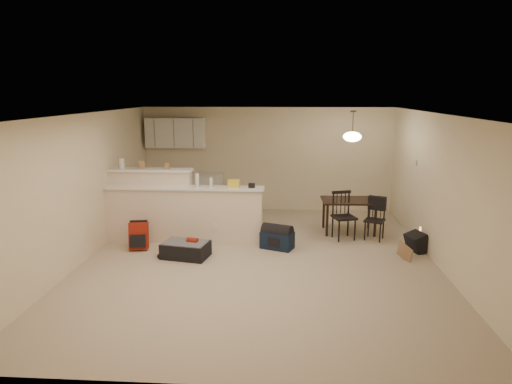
# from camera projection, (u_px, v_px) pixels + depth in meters

# --- Properties ---
(room) EXTENTS (7.00, 7.02, 2.50)m
(room) POSITION_uv_depth(u_px,v_px,m) (259.00, 189.00, 7.66)
(room) COLOR #BDAA91
(room) RESTS_ON ground
(breakfast_bar) EXTENTS (3.08, 0.58, 1.39)m
(breakfast_bar) POSITION_uv_depth(u_px,v_px,m) (172.00, 210.00, 8.86)
(breakfast_bar) COLOR beige
(breakfast_bar) RESTS_ON ground
(upper_cabinets) EXTENTS (1.40, 0.34, 0.70)m
(upper_cabinets) POSITION_uv_depth(u_px,v_px,m) (176.00, 133.00, 10.89)
(upper_cabinets) COLOR white
(upper_cabinets) RESTS_ON room
(kitchen_counter) EXTENTS (1.80, 0.60, 0.90)m
(kitchen_counter) POSITION_uv_depth(u_px,v_px,m) (185.00, 193.00, 11.06)
(kitchen_counter) COLOR white
(kitchen_counter) RESTS_ON ground
(thermostat) EXTENTS (0.02, 0.12, 0.12)m
(thermostat) POSITION_uv_depth(u_px,v_px,m) (416.00, 162.00, 8.93)
(thermostat) COLOR beige
(thermostat) RESTS_ON room
(jar) EXTENTS (0.10, 0.10, 0.20)m
(jar) POSITION_uv_depth(u_px,v_px,m) (122.00, 163.00, 8.87)
(jar) COLOR silver
(jar) RESTS_ON breakfast_bar
(cereal_box) EXTENTS (0.10, 0.07, 0.16)m
(cereal_box) POSITION_uv_depth(u_px,v_px,m) (142.00, 165.00, 8.85)
(cereal_box) COLOR #97714E
(cereal_box) RESTS_ON breakfast_bar
(small_box) EXTENTS (0.08, 0.06, 0.12)m
(small_box) POSITION_uv_depth(u_px,v_px,m) (167.00, 166.00, 8.82)
(small_box) COLOR #97714E
(small_box) RESTS_ON breakfast_bar
(bottle_a) EXTENTS (0.07, 0.07, 0.26)m
(bottle_a) POSITION_uv_depth(u_px,v_px,m) (197.00, 180.00, 8.62)
(bottle_a) COLOR silver
(bottle_a) RESTS_ON breakfast_bar
(bottle_b) EXTENTS (0.06, 0.06, 0.18)m
(bottle_b) POSITION_uv_depth(u_px,v_px,m) (211.00, 182.00, 8.61)
(bottle_b) COLOR silver
(bottle_b) RESTS_ON breakfast_bar
(bag_lump) EXTENTS (0.22, 0.18, 0.14)m
(bag_lump) POSITION_uv_depth(u_px,v_px,m) (234.00, 184.00, 8.59)
(bag_lump) COLOR #97714E
(bag_lump) RESTS_ON breakfast_bar
(pouch) EXTENTS (0.12, 0.10, 0.08)m
(pouch) POSITION_uv_depth(u_px,v_px,m) (252.00, 186.00, 8.57)
(pouch) COLOR #97714E
(pouch) RESTS_ON breakfast_bar
(dining_table) EXTENTS (1.14, 0.78, 0.69)m
(dining_table) POSITION_uv_depth(u_px,v_px,m) (349.00, 204.00, 9.36)
(dining_table) COLOR black
(dining_table) RESTS_ON ground
(pendant_lamp) EXTENTS (0.36, 0.36, 0.62)m
(pendant_lamp) POSITION_uv_depth(u_px,v_px,m) (352.00, 136.00, 9.06)
(pendant_lamp) COLOR brown
(pendant_lamp) RESTS_ON room
(dining_chair_near) EXTENTS (0.51, 0.50, 0.94)m
(dining_chair_near) POSITION_uv_depth(u_px,v_px,m) (344.00, 216.00, 8.94)
(dining_chair_near) COLOR black
(dining_chair_near) RESTS_ON ground
(dining_chair_far) EXTENTS (0.47, 0.46, 0.83)m
(dining_chair_far) POSITION_uv_depth(u_px,v_px,m) (375.00, 219.00, 8.92)
(dining_chair_far) COLOR black
(dining_chair_far) RESTS_ON ground
(suitcase) EXTENTS (0.87, 0.65, 0.27)m
(suitcase) POSITION_uv_depth(u_px,v_px,m) (186.00, 250.00, 8.02)
(suitcase) COLOR black
(suitcase) RESTS_ON ground
(red_backpack) EXTENTS (0.37, 0.26, 0.50)m
(red_backpack) POSITION_uv_depth(u_px,v_px,m) (139.00, 236.00, 8.41)
(red_backpack) COLOR maroon
(red_backpack) RESTS_ON ground
(navy_duffel) EXTENTS (0.66, 0.51, 0.32)m
(navy_duffel) POSITION_uv_depth(u_px,v_px,m) (277.00, 240.00, 8.47)
(navy_duffel) COLOR #101D33
(navy_duffel) RESTS_ON ground
(black_daypack) EXTENTS (0.37, 0.45, 0.34)m
(black_daypack) POSITION_uv_depth(u_px,v_px,m) (417.00, 242.00, 8.30)
(black_daypack) COLOR black
(black_daypack) RESTS_ON ground
(cardboard_sheet) EXTENTS (0.16, 0.34, 0.27)m
(cardboard_sheet) POSITION_uv_depth(u_px,v_px,m) (405.00, 252.00, 7.89)
(cardboard_sheet) COLOR #97714E
(cardboard_sheet) RESTS_ON ground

